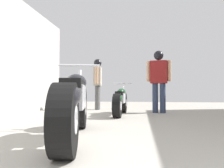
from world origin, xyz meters
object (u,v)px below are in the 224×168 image
Objects in this scene: motorcycle_black_naked at (120,101)px; mechanic_in_blue at (98,79)px; mechanic_with_helmet at (159,75)px; motorcycle_maroon_cruiser at (74,104)px.

mechanic_in_blue is (-0.93, 1.60, 0.67)m from motorcycle_black_naked.
motorcycle_black_naked is 1.45m from mechanic_with_helmet.
motorcycle_black_naked is at bearing -144.99° from mechanic_with_helmet.
mechanic_with_helmet is (1.35, 3.56, 0.62)m from motorcycle_maroon_cruiser.
mechanic_in_blue reaches higher than motorcycle_maroon_cruiser.
motorcycle_maroon_cruiser is 1.29× the size of mechanic_in_blue.
motorcycle_maroon_cruiser is 4.51m from mechanic_in_blue.
motorcycle_black_naked is at bearing 83.71° from motorcycle_maroon_cruiser.
motorcycle_black_naked is 1.06× the size of mechanic_in_blue.
motorcycle_black_naked is 1.03× the size of mechanic_with_helmet.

